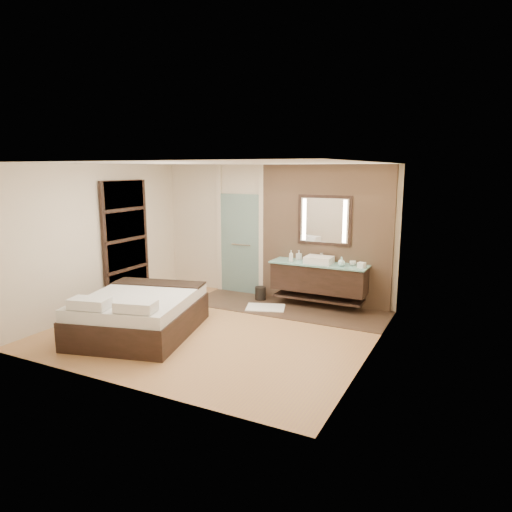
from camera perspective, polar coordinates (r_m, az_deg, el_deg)
The scene contains 15 objects.
floor at distance 7.69m, azimuth -4.89°, elevation -9.07°, with size 5.00×5.00×0.00m, color #B1834A.
tile_strip at distance 8.78m, azimuth 3.98°, elevation -6.46°, with size 3.80×1.30×0.01m, color #3D2921.
stone_wall at distance 8.88m, azimuth 8.59°, elevation 2.54°, with size 2.60×0.08×2.70m, color #A1795C.
vanity at distance 8.75m, azimuth 7.86°, elevation -2.70°, with size 1.85×0.55×0.88m.
mirror_unit at distance 8.79m, azimuth 8.54°, elevation 4.43°, with size 1.06×0.04×0.96m.
frosted_door at distance 9.62m, azimuth -1.98°, elevation 2.05°, with size 1.10×0.12×2.70m.
shoji_partition at distance 9.29m, azimuth -15.93°, elevation 1.73°, with size 0.06×1.20×2.40m.
bed at distance 7.60m, azimuth -14.34°, elevation -6.99°, with size 2.10×2.40×0.79m.
bath_mat at distance 8.73m, azimuth 1.20°, elevation -6.46°, with size 0.72×0.50×0.02m, color white.
waste_bin at distance 9.24m, azimuth 0.56°, elevation -4.71°, with size 0.22×0.22×0.27m, color black.
tissue_box at distance 8.38m, azimuth 13.06°, elevation -1.13°, with size 0.12×0.12×0.10m, color white.
soap_bottle_a at distance 8.75m, azimuth 4.41°, elevation 0.01°, with size 0.08×0.08×0.22m, color white.
soap_bottle_b at distance 8.92m, azimuth 5.38°, elevation 0.11°, with size 0.09×0.09×0.19m, color #B2B2B2.
soap_bottle_c at distance 8.48m, azimuth 10.64°, elevation -0.67°, with size 0.13×0.13×0.17m, color #B8E8E6.
cup at distance 8.56m, azimuth 12.00°, elevation -0.88°, with size 0.11×0.11×0.09m, color silver.
Camera 1 is at (3.80, -6.15, 2.61)m, focal length 32.00 mm.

